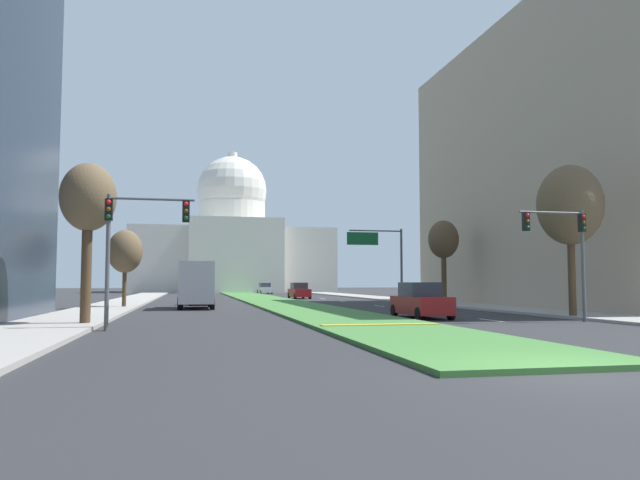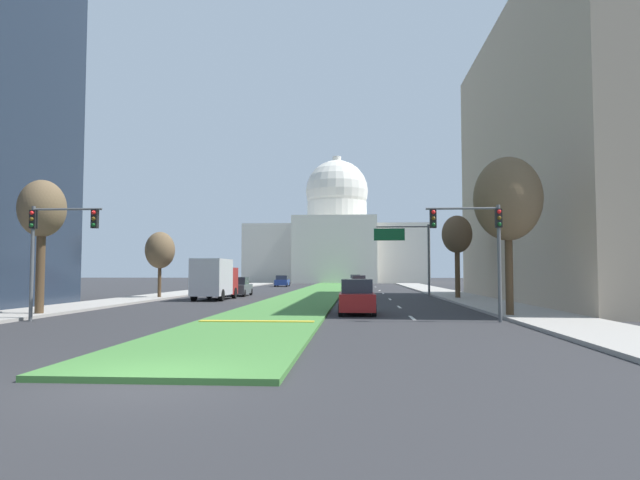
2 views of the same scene
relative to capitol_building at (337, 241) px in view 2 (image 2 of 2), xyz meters
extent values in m
plane|color=#2B2B2D|center=(0.00, -51.28, -8.66)|extent=(260.00, 260.00, 0.00)
cube|color=#427A38|center=(0.00, -56.48, -8.59)|extent=(5.35, 93.74, 0.14)
cube|color=gold|center=(0.00, -91.24, -8.50)|extent=(4.81, 0.50, 0.04)
cube|color=silver|center=(6.83, -87.24, -8.66)|extent=(0.16, 2.40, 0.01)
cube|color=silver|center=(6.83, -79.08, -8.66)|extent=(0.16, 2.40, 0.01)
cube|color=silver|center=(6.83, -69.48, -8.66)|extent=(0.16, 2.40, 0.01)
cube|color=silver|center=(6.83, -57.96, -8.66)|extent=(0.16, 2.40, 0.01)
cube|color=silver|center=(6.83, -48.86, -8.66)|extent=(0.16, 2.40, 0.01)
cube|color=silver|center=(6.83, -33.73, -8.66)|extent=(0.16, 2.40, 0.01)
cube|color=#9E9991|center=(-12.98, -61.69, -8.58)|extent=(4.00, 93.74, 0.15)
cube|color=#9E9991|center=(12.98, -61.69, -8.58)|extent=(4.00, 93.74, 0.15)
cube|color=tan|center=(22.10, -72.97, 2.09)|extent=(14.24, 31.32, 21.50)
cube|color=silver|center=(0.00, 0.80, -2.92)|extent=(35.85, 21.76, 11.47)
cube|color=silver|center=(0.00, -12.08, -2.35)|extent=(15.77, 4.00, 12.62)
cylinder|color=silver|center=(0.00, 0.80, 5.47)|extent=(12.46, 12.46, 5.32)
sphere|color=silver|center=(0.00, 0.80, 10.43)|extent=(13.09, 13.09, 13.09)
cylinder|color=silver|center=(0.00, 0.80, 16.31)|extent=(1.80, 1.80, 3.00)
cylinder|color=#515456|center=(-10.48, -90.18, -6.06)|extent=(0.16, 0.16, 5.20)
cube|color=black|center=(-10.48, -90.18, -4.06)|extent=(0.28, 0.24, 0.84)
sphere|color=red|center=(-10.48, -90.32, -3.78)|extent=(0.18, 0.18, 0.18)
sphere|color=#4C380F|center=(-10.48, -90.32, -4.06)|extent=(0.18, 0.18, 0.18)
sphere|color=#0F4219|center=(-10.48, -90.32, -4.34)|extent=(0.18, 0.18, 0.18)
cylinder|color=#515456|center=(-8.88, -90.18, -3.61)|extent=(3.20, 0.10, 0.10)
cube|color=black|center=(-7.60, -90.18, -4.06)|extent=(0.28, 0.24, 0.84)
sphere|color=red|center=(-7.60, -90.32, -3.78)|extent=(0.18, 0.18, 0.18)
sphere|color=#4C380F|center=(-7.60, -90.32, -4.06)|extent=(0.18, 0.18, 0.18)
sphere|color=#0F4219|center=(-7.60, -90.32, -4.34)|extent=(0.18, 0.18, 0.18)
cylinder|color=#515456|center=(10.48, -89.30, -6.06)|extent=(0.16, 0.16, 5.20)
cube|color=black|center=(10.48, -89.30, -4.06)|extent=(0.28, 0.24, 0.84)
sphere|color=red|center=(10.48, -89.44, -3.78)|extent=(0.18, 0.18, 0.18)
sphere|color=#4C380F|center=(10.48, -89.44, -4.06)|extent=(0.18, 0.18, 0.18)
sphere|color=#0F4219|center=(10.48, -89.44, -4.34)|extent=(0.18, 0.18, 0.18)
cylinder|color=#515456|center=(8.88, -89.30, -3.61)|extent=(3.20, 0.10, 0.10)
cube|color=black|center=(7.60, -89.30, -4.06)|extent=(0.28, 0.24, 0.84)
sphere|color=red|center=(7.60, -89.44, -3.78)|extent=(0.18, 0.18, 0.18)
sphere|color=#4C380F|center=(7.60, -89.44, -4.06)|extent=(0.18, 0.18, 0.18)
sphere|color=#0F4219|center=(7.60, -89.44, -4.34)|extent=(0.18, 0.18, 0.18)
cylinder|color=#515456|center=(10.68, -63.80, -5.41)|extent=(0.20, 0.20, 6.50)
cylinder|color=#515456|center=(8.32, -63.80, -2.36)|extent=(4.73, 0.12, 0.12)
cube|color=#146033|center=(7.14, -63.85, -3.06)|extent=(2.80, 0.08, 1.10)
cylinder|color=#4C3823|center=(-11.66, -87.54, -6.31)|extent=(0.42, 0.42, 4.70)
ellipsoid|color=brown|center=(-11.66, -87.54, -3.24)|extent=(2.31, 2.31, 2.88)
cylinder|color=#4C3823|center=(11.55, -86.88, -6.28)|extent=(0.37, 0.37, 4.76)
ellipsoid|color=brown|center=(11.55, -86.88, -2.87)|extent=(3.28, 3.28, 4.10)
cylinder|color=#4C3823|center=(-11.92, -70.12, -7.04)|extent=(0.28, 0.28, 3.23)
ellipsoid|color=brown|center=(-11.92, -70.12, -4.68)|extent=(2.40, 2.40, 3.00)
cylinder|color=#4C3823|center=(12.23, -69.37, -6.42)|extent=(0.40, 0.40, 4.48)
ellipsoid|color=brown|center=(12.23, -69.37, -3.43)|extent=(2.42, 2.42, 3.02)
cube|color=maroon|center=(4.17, -84.97, -8.00)|extent=(1.89, 4.37, 0.88)
cube|color=#282D38|center=(4.17, -84.80, -7.20)|extent=(1.64, 2.11, 0.72)
cylinder|color=black|center=(5.03, -86.68, -8.34)|extent=(0.23, 0.64, 0.64)
cylinder|color=black|center=(3.37, -86.71, -8.34)|extent=(0.23, 0.64, 0.64)
cylinder|color=black|center=(4.97, -83.24, -8.34)|extent=(0.23, 0.64, 0.64)
cylinder|color=black|center=(3.31, -83.26, -8.34)|extent=(0.23, 0.64, 0.64)
cube|color=#4C5156|center=(-6.62, -64.40, -8.02)|extent=(1.97, 4.61, 0.83)
cube|color=#282D38|center=(-6.61, -64.58, -7.27)|extent=(1.68, 2.23, 0.68)
cylinder|color=black|center=(-7.51, -62.59, -8.34)|extent=(0.24, 0.65, 0.64)
cylinder|color=black|center=(-5.83, -62.54, -8.34)|extent=(0.24, 0.65, 0.64)
cylinder|color=black|center=(-7.41, -66.25, -8.34)|extent=(0.24, 0.65, 0.64)
cylinder|color=black|center=(-5.73, -66.20, -8.34)|extent=(0.24, 0.65, 0.64)
cube|color=maroon|center=(4.37, -48.03, -8.01)|extent=(1.92, 4.43, 0.85)
cube|color=#282D38|center=(4.36, -47.86, -7.24)|extent=(1.64, 2.15, 0.70)
cylinder|color=black|center=(5.24, -49.75, -8.34)|extent=(0.24, 0.65, 0.64)
cylinder|color=black|center=(3.60, -49.80, -8.34)|extent=(0.24, 0.65, 0.64)
cylinder|color=black|center=(5.14, -46.27, -8.34)|extent=(0.24, 0.65, 0.64)
cylinder|color=black|center=(3.50, -46.32, -8.34)|extent=(0.24, 0.65, 0.64)
cube|color=navy|center=(-6.88, -33.15, -8.05)|extent=(1.94, 4.17, 0.79)
cube|color=#282D38|center=(-6.87, -33.31, -7.33)|extent=(1.68, 2.01, 0.64)
cylinder|color=black|center=(-7.76, -31.55, -8.34)|extent=(0.23, 0.64, 0.64)
cylinder|color=black|center=(-6.05, -31.52, -8.34)|extent=(0.23, 0.64, 0.64)
cylinder|color=black|center=(-7.70, -34.78, -8.34)|extent=(0.23, 0.64, 0.64)
cylinder|color=black|center=(-5.99, -34.75, -8.34)|extent=(0.23, 0.64, 0.64)
cube|color=silver|center=(3.86, -20.07, -8.04)|extent=(1.91, 4.56, 0.81)
cube|color=#282D38|center=(3.85, -19.89, -7.31)|extent=(1.62, 2.21, 0.66)
cylinder|color=black|center=(4.72, -21.85, -8.34)|extent=(0.24, 0.65, 0.64)
cylinder|color=black|center=(3.11, -21.90, -8.34)|extent=(0.24, 0.65, 0.64)
cylinder|color=black|center=(4.61, -18.24, -8.34)|extent=(0.24, 0.65, 0.64)
cylinder|color=black|center=(3.00, -18.29, -8.34)|extent=(0.24, 0.65, 0.64)
cube|color=maroon|center=(-7.02, -69.03, -7.21)|extent=(2.30, 2.00, 2.20)
cube|color=#B2B2B7|center=(-7.02, -72.23, -6.86)|extent=(2.30, 4.40, 2.80)
cylinder|color=black|center=(-8.07, -69.03, -8.21)|extent=(0.30, 0.90, 0.90)
cylinder|color=black|center=(-5.97, -69.03, -8.21)|extent=(0.30, 0.90, 0.90)
cylinder|color=black|center=(-8.07, -73.33, -8.21)|extent=(0.30, 0.90, 0.90)
cylinder|color=black|center=(-5.97, -73.33, -8.21)|extent=(0.30, 0.90, 0.90)
camera|label=1|loc=(-7.36, -114.37, -6.81)|focal=34.06mm
camera|label=2|loc=(4.19, -114.11, -6.42)|focal=30.88mm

